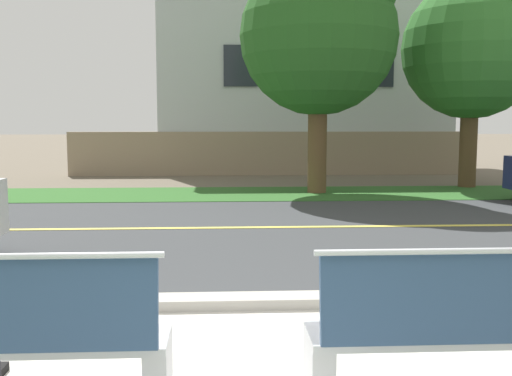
# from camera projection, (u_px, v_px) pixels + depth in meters

# --- Properties ---
(ground_plane) EXTENTS (140.00, 140.00, 0.00)m
(ground_plane) POSITION_uv_depth(u_px,v_px,m) (229.00, 214.00, 11.14)
(ground_plane) COLOR #665B4C
(curb_edge) EXTENTS (44.00, 0.30, 0.11)m
(curb_edge) POSITION_uv_depth(u_px,v_px,m) (234.00, 302.00, 5.53)
(curb_edge) COLOR #ADA89E
(curb_edge) RESTS_ON ground_plane
(street_asphalt) EXTENTS (52.00, 8.00, 0.01)m
(street_asphalt) POSITION_uv_depth(u_px,v_px,m) (230.00, 228.00, 9.65)
(street_asphalt) COLOR #383A3D
(street_asphalt) RESTS_ON ground_plane
(road_centre_line) EXTENTS (48.00, 0.14, 0.01)m
(road_centre_line) POSITION_uv_depth(u_px,v_px,m) (230.00, 228.00, 9.65)
(road_centre_line) COLOR #E0CC4C
(road_centre_line) RESTS_ON ground_plane
(far_verge_grass) EXTENTS (48.00, 2.80, 0.02)m
(far_verge_grass) POSITION_uv_depth(u_px,v_px,m) (228.00, 194.00, 14.16)
(far_verge_grass) COLOR #2D6026
(far_verge_grass) RESTS_ON ground_plane
(bench_right) EXTENTS (2.00, 0.48, 1.01)m
(bench_right) POSITION_uv_depth(u_px,v_px,m) (474.00, 332.00, 3.59)
(bench_right) COLOR silver
(bench_right) RESTS_ON ground_plane
(shade_tree_far_left) EXTENTS (3.73, 3.73, 6.15)m
(shade_tree_far_left) POSITION_uv_depth(u_px,v_px,m) (324.00, 24.00, 13.90)
(shade_tree_far_left) COLOR brown
(shade_tree_far_left) RESTS_ON ground_plane
(shade_tree_left) EXTENTS (3.58, 3.58, 5.90)m
(shade_tree_left) POSITION_uv_depth(u_px,v_px,m) (478.00, 39.00, 15.18)
(shade_tree_left) COLOR brown
(shade_tree_left) RESTS_ON ground_plane
(garden_wall) EXTENTS (13.00, 0.36, 1.40)m
(garden_wall) POSITION_uv_depth(u_px,v_px,m) (272.00, 153.00, 19.20)
(garden_wall) COLOR gray
(garden_wall) RESTS_ON ground_plane
(house_across_street) EXTENTS (10.48, 6.91, 6.94)m
(house_across_street) POSITION_uv_depth(u_px,v_px,m) (297.00, 73.00, 22.12)
(house_across_street) COLOR #B7BCC1
(house_across_street) RESTS_ON ground_plane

